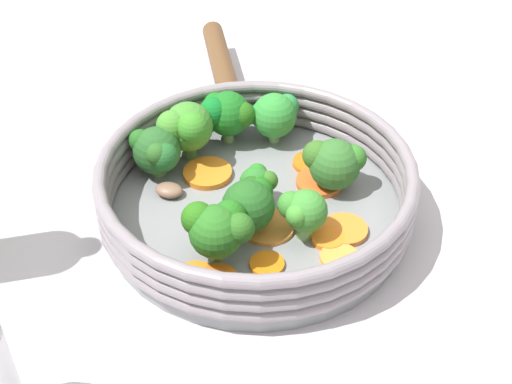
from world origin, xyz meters
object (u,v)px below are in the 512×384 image
at_px(skillet, 256,211).
at_px(broccoli_floret_8, 253,203).
at_px(broccoli_floret_4, 260,185).
at_px(mushroom_piece_0, 169,190).
at_px(carrot_slice_0, 311,163).
at_px(carrot_slice_6, 267,264).
at_px(carrot_slice_2, 319,182).
at_px(carrot_slice_4, 267,226).
at_px(carrot_slice_9, 219,279).
at_px(broccoli_floret_6, 217,227).
at_px(carrot_slice_3, 328,239).
at_px(carrot_slice_5, 195,278).
at_px(broccoli_floret_1, 302,211).
at_px(carrot_slice_7, 207,173).
at_px(broccoli_floret_0, 334,163).
at_px(broccoli_floret_5, 157,151).
at_px(broccoli_floret_7, 277,115).
at_px(carrot_slice_8, 340,258).
at_px(carrot_slice_1, 345,230).
at_px(broccoli_floret_2, 226,113).

xyz_separation_m(skillet, broccoli_floret_8, (-0.00, 0.03, 0.04)).
height_order(broccoli_floret_4, mushroom_piece_0, broccoli_floret_4).
relative_size(carrot_slice_0, carrot_slice_6, 1.25).
bearing_deg(carrot_slice_2, carrot_slice_4, 60.83).
bearing_deg(carrot_slice_2, carrot_slice_9, 64.47).
xyz_separation_m(broccoli_floret_6, broccoli_floret_8, (-0.02, -0.04, -0.00)).
bearing_deg(carrot_slice_3, carrot_slice_5, 32.51).
bearing_deg(broccoli_floret_1, carrot_slice_7, -34.39).
xyz_separation_m(carrot_slice_4, broccoli_floret_4, (0.01, -0.03, 0.02)).
relative_size(skillet, mushroom_piece_0, 10.36).
distance_m(carrot_slice_2, carrot_slice_9, 0.15).
relative_size(carrot_slice_6, carrot_slice_7, 0.62).
height_order(carrot_slice_0, carrot_slice_2, same).
bearing_deg(broccoli_floret_0, carrot_slice_4, 52.99).
relative_size(carrot_slice_4, broccoli_floret_6, 0.84).
xyz_separation_m(carrot_slice_4, broccoli_floret_8, (0.01, 0.01, 0.03)).
bearing_deg(broccoli_floret_6, broccoli_floret_8, -119.45).
xyz_separation_m(skillet, broccoli_floret_5, (0.10, -0.03, 0.04)).
height_order(carrot_slice_3, broccoli_floret_7, broccoli_floret_7).
bearing_deg(carrot_slice_3, carrot_slice_2, -78.24).
relative_size(carrot_slice_8, broccoli_floret_0, 0.56).
height_order(broccoli_floret_8, mushroom_piece_0, broccoli_floret_8).
relative_size(carrot_slice_5, carrot_slice_8, 1.09).
bearing_deg(carrot_slice_6, broccoli_floret_6, -0.80).
bearing_deg(carrot_slice_4, broccoli_floret_4, -66.64).
relative_size(carrot_slice_1, mushroom_piece_0, 1.53).
bearing_deg(carrot_slice_7, broccoli_floret_7, -128.75).
distance_m(broccoli_floret_1, broccoli_floret_6, 0.07).
xyz_separation_m(carrot_slice_2, carrot_slice_6, (0.03, 0.11, -0.00)).
distance_m(carrot_slice_0, carrot_slice_6, 0.14).
relative_size(carrot_slice_3, broccoli_floret_5, 0.57).
bearing_deg(broccoli_floret_0, carrot_slice_2, -7.83).
height_order(carrot_slice_8, broccoli_floret_4, broccoli_floret_4).
xyz_separation_m(carrot_slice_4, carrot_slice_9, (0.03, 0.07, 0.00)).
bearing_deg(broccoli_floret_0, mushroom_piece_0, 14.78).
height_order(carrot_slice_6, broccoli_floret_2, broccoli_floret_2).
distance_m(skillet, broccoli_floret_5, 0.11).
bearing_deg(mushroom_piece_0, broccoli_floret_2, -110.48).
relative_size(broccoli_floret_4, broccoli_floret_5, 0.80).
xyz_separation_m(carrot_slice_5, carrot_slice_6, (-0.05, -0.03, -0.00)).
relative_size(carrot_slice_1, broccoli_floret_1, 0.85).
relative_size(carrot_slice_1, carrot_slice_8, 1.22).
xyz_separation_m(broccoli_floret_4, broccoli_floret_5, (0.10, -0.03, 0.00)).
distance_m(carrot_slice_4, carrot_slice_7, 0.09).
bearing_deg(broccoli_floret_0, carrot_slice_8, 99.17).
height_order(carrot_slice_3, carrot_slice_9, same).
xyz_separation_m(carrot_slice_5, broccoli_floret_0, (-0.10, -0.14, 0.03)).
distance_m(carrot_slice_2, broccoli_floret_8, 0.09).
height_order(broccoli_floret_0, broccoli_floret_8, broccoli_floret_8).
height_order(carrot_slice_8, broccoli_floret_7, broccoli_floret_7).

